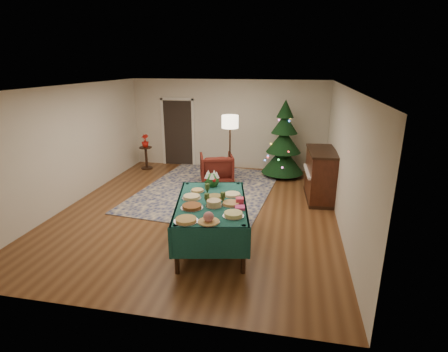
% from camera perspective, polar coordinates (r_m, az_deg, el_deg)
% --- Properties ---
extents(room_shell, '(7.00, 7.00, 7.00)m').
position_cam_1_polar(room_shell, '(7.50, -4.36, 3.99)').
color(room_shell, '#593319').
rests_on(room_shell, ground).
extents(doorway, '(1.08, 0.04, 2.16)m').
position_cam_1_polar(doorway, '(11.27, -7.50, 7.29)').
color(doorway, black).
rests_on(doorway, ground).
extents(rug, '(3.63, 4.52, 0.02)m').
position_cam_1_polar(rug, '(9.10, -2.85, -2.27)').
color(rug, navy).
rests_on(rug, ground).
extents(buffet_table, '(1.64, 2.32, 0.82)m').
position_cam_1_polar(buffet_table, '(6.24, -2.05, -5.57)').
color(buffet_table, black).
rests_on(buffet_table, ground).
extents(platter_0, '(0.38, 0.38, 0.05)m').
position_cam_1_polar(platter_0, '(5.45, -6.22, -7.15)').
color(platter_0, silver).
rests_on(platter_0, buffet_table).
extents(platter_1, '(0.34, 0.34, 0.18)m').
position_cam_1_polar(platter_1, '(5.37, -2.53, -6.90)').
color(platter_1, silver).
rests_on(platter_1, buffet_table).
extents(platter_2, '(0.34, 0.34, 0.07)m').
position_cam_1_polar(platter_2, '(5.59, 1.53, -6.30)').
color(platter_2, silver).
rests_on(platter_2, buffet_table).
extents(platter_3, '(0.38, 0.38, 0.06)m').
position_cam_1_polar(platter_3, '(5.92, -5.26, -5.00)').
color(platter_3, silver).
rests_on(platter_3, buffet_table).
extents(platter_4, '(0.29, 0.29, 0.11)m').
position_cam_1_polar(platter_4, '(5.95, -1.67, -4.51)').
color(platter_4, silver).
rests_on(platter_4, buffet_table).
extents(platter_5, '(0.34, 0.34, 0.05)m').
position_cam_1_polar(platter_5, '(6.04, 1.19, -4.50)').
color(platter_5, silver).
rests_on(platter_5, buffet_table).
extents(platter_6, '(0.35, 0.35, 0.06)m').
position_cam_1_polar(platter_6, '(6.33, -5.31, -3.45)').
color(platter_6, silver).
rests_on(platter_6, buffet_table).
extents(platter_7, '(0.30, 0.30, 0.08)m').
position_cam_1_polar(platter_7, '(6.24, -1.52, -3.57)').
color(platter_7, silver).
rests_on(platter_7, buffet_table).
extents(platter_8, '(0.33, 0.33, 0.05)m').
position_cam_1_polar(platter_8, '(6.43, 1.37, -3.05)').
color(platter_8, silver).
rests_on(platter_8, buffet_table).
extents(platter_9, '(0.26, 0.26, 0.05)m').
position_cam_1_polar(platter_9, '(6.65, -4.36, -2.39)').
color(platter_9, silver).
rests_on(platter_9, buffet_table).
extents(goblet_0, '(0.09, 0.09, 0.19)m').
position_cam_1_polar(goblet_0, '(6.51, -2.74, -2.04)').
color(goblet_0, '#2D471E').
rests_on(goblet_0, buffet_table).
extents(goblet_1, '(0.09, 0.09, 0.19)m').
position_cam_1_polar(goblet_1, '(6.09, -0.18, -3.48)').
color(goblet_1, '#2D471E').
rests_on(goblet_1, buffet_table).
extents(goblet_2, '(0.09, 0.09, 0.19)m').
position_cam_1_polar(goblet_2, '(6.04, -2.82, -3.69)').
color(goblet_2, '#2D471E').
rests_on(goblet_2, buffet_table).
extents(napkin_stack, '(0.19, 0.19, 0.04)m').
position_cam_1_polar(napkin_stack, '(5.87, 2.61, -5.18)').
color(napkin_stack, '#D33A7F').
rests_on(napkin_stack, buffet_table).
extents(gift_box, '(0.16, 0.16, 0.11)m').
position_cam_1_polar(gift_box, '(6.06, 2.58, -4.08)').
color(gift_box, '#E33F5E').
rests_on(gift_box, buffet_table).
extents(centerpiece, '(0.30, 0.30, 0.34)m').
position_cam_1_polar(centerpiece, '(6.90, -2.01, -0.49)').
color(centerpiece, '#1E4C1E').
rests_on(centerpiece, buffet_table).
extents(armchair, '(1.07, 1.03, 0.89)m').
position_cam_1_polar(armchair, '(9.56, -1.22, 1.49)').
color(armchair, '#4F1711').
rests_on(armchair, ground).
extents(floor_lamp, '(0.45, 0.45, 1.84)m').
position_cam_1_polar(floor_lamp, '(9.37, 0.99, 8.19)').
color(floor_lamp, '#A57F3F').
rests_on(floor_lamp, ground).
extents(side_table, '(0.39, 0.39, 0.69)m').
position_cam_1_polar(side_table, '(11.13, -12.57, 2.86)').
color(side_table, black).
rests_on(side_table, ground).
extents(potted_plant, '(0.22, 0.39, 0.22)m').
position_cam_1_polar(potted_plant, '(11.02, -12.74, 5.20)').
color(potted_plant, '#B8150D').
rests_on(potted_plant, side_table).
extents(christmas_tree, '(1.26, 1.26, 2.20)m').
position_cam_1_polar(christmas_tree, '(10.14, 9.72, 5.39)').
color(christmas_tree, black).
rests_on(christmas_tree, ground).
extents(piano, '(0.75, 1.44, 1.21)m').
position_cam_1_polar(piano, '(8.65, 15.45, 0.08)').
color(piano, black).
rests_on(piano, ground).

